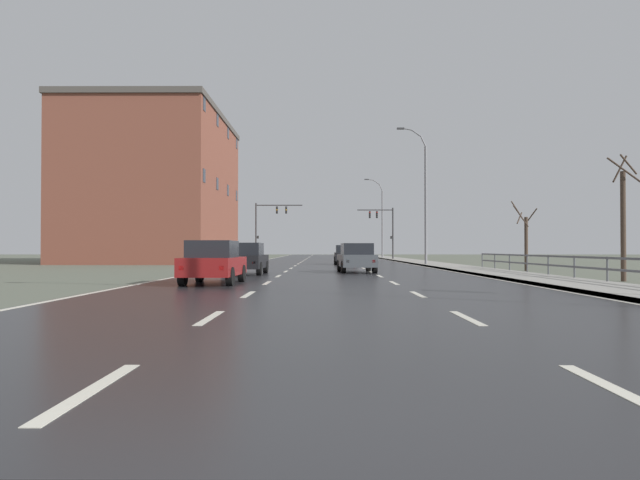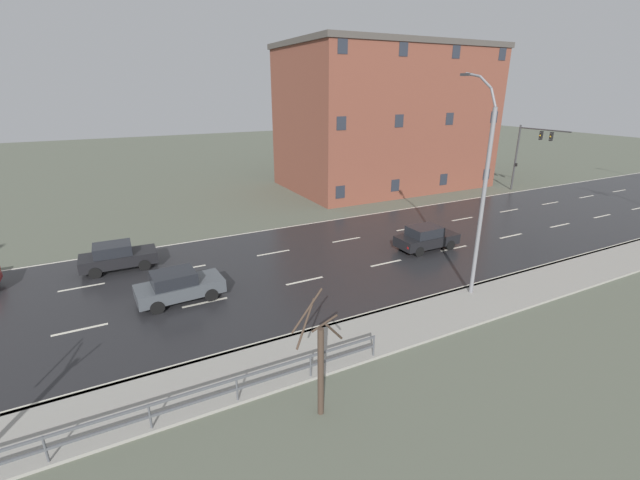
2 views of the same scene
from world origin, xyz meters
name	(u,v)px [view 2 (image 2 of 2)]	position (x,y,z in m)	size (l,w,h in m)	color
ground_plane	(459,233)	(0.00, 48.00, -0.06)	(160.00, 160.00, 0.12)	#5B6051
road_asphalt_strip	(564,211)	(0.00, 60.00, 0.01)	(14.00, 120.00, 0.03)	#232326
street_lamp_midground	(481,194)	(7.46, 41.27, 5.21)	(2.30, 0.24, 10.61)	slate
traffic_signal_left	(529,147)	(-6.62, 62.93, 4.46)	(5.38, 0.36, 6.50)	#38383A
car_near_left	(426,238)	(1.55, 43.47, 0.80)	(1.85, 4.11, 1.57)	black
car_far_left	(179,286)	(1.52, 27.97, 0.80)	(2.01, 4.19, 1.57)	#474C51
car_near_right	(117,256)	(-4.08, 25.52, 0.80)	(1.90, 4.13, 1.57)	black
brick_building	(385,117)	(-16.19, 52.45, 7.05)	(12.86, 20.48, 14.08)	brown
bare_tree_mid	(320,364)	(11.49, 30.62, 1.86)	(1.38, 1.45, 4.10)	#423328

